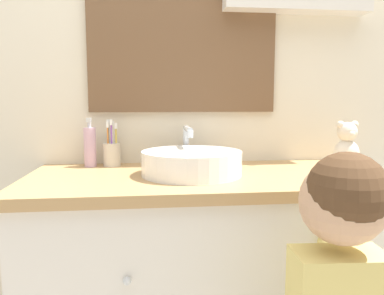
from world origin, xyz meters
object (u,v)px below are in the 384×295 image
object	(u,v)px
sink_basin	(192,162)
teddy_bear	(347,146)
toothbrush_holder	(112,152)
soap_dispenser	(90,146)

from	to	relation	value
sink_basin	teddy_bear	world-z (taller)	teddy_bear
toothbrush_holder	soap_dispenser	size ratio (longest dim) A/B	0.97
toothbrush_holder	teddy_bear	xyz separation A→B (m)	(0.88, -0.15, 0.03)
toothbrush_holder	soap_dispenser	world-z (taller)	soap_dispenser
sink_basin	soap_dispenser	bearing A→B (deg)	151.68
soap_dispenser	teddy_bear	xyz separation A→B (m)	(0.96, -0.14, 0.01)
toothbrush_holder	sink_basin	bearing A→B (deg)	-35.48
sink_basin	soap_dispenser	xyz separation A→B (m)	(-0.37, 0.20, 0.03)
sink_basin	soap_dispenser	size ratio (longest dim) A/B	2.11
soap_dispenser	teddy_bear	size ratio (longest dim) A/B	1.05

